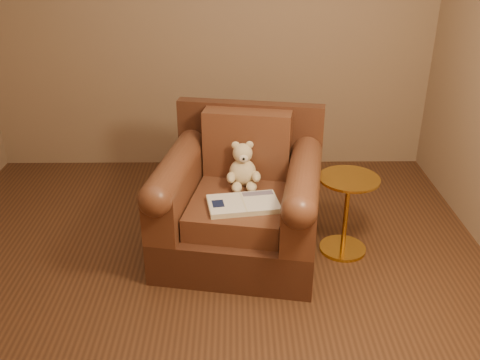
{
  "coord_description": "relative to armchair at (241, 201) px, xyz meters",
  "views": [
    {
      "loc": [
        0.22,
        -2.78,
        2.13
      ],
      "look_at": [
        0.25,
        0.4,
        0.59
      ],
      "focal_mm": 40.0,
      "sensor_mm": 36.0,
      "label": 1
    }
  ],
  "objects": [
    {
      "name": "teddy_bear",
      "position": [
        0.01,
        0.09,
        0.21
      ],
      "size": [
        0.24,
        0.26,
        0.32
      ],
      "rotation": [
        0.0,
        0.0,
        0.07
      ],
      "color": "beige",
      "rests_on": "armchair"
    },
    {
      "name": "armchair",
      "position": [
        0.0,
        0.0,
        0.0
      ],
      "size": [
        1.23,
        1.18,
        0.96
      ],
      "rotation": [
        0.0,
        0.0,
        -0.17
      ],
      "color": "#452417",
      "rests_on": "floor"
    },
    {
      "name": "room",
      "position": [
        -0.26,
        -0.49,
        1.34
      ],
      "size": [
        4.02,
        4.02,
        2.71
      ],
      "color": "#907358",
      "rests_on": "ground"
    },
    {
      "name": "guidebook",
      "position": [
        0.01,
        -0.23,
        0.11
      ],
      "size": [
        0.49,
        0.34,
        0.04
      ],
      "rotation": [
        0.0,
        0.0,
        0.16
      ],
      "color": "beige",
      "rests_on": "armchair"
    },
    {
      "name": "side_table",
      "position": [
        0.73,
        -0.05,
        -0.06
      ],
      "size": [
        0.41,
        0.41,
        0.58
      ],
      "color": "gold",
      "rests_on": "floor"
    },
    {
      "name": "floor",
      "position": [
        -0.26,
        -0.49,
        -0.37
      ],
      "size": [
        4.0,
        4.0,
        0.0
      ],
      "primitive_type": "plane",
      "color": "#4C2D1A",
      "rests_on": "ground"
    }
  ]
}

